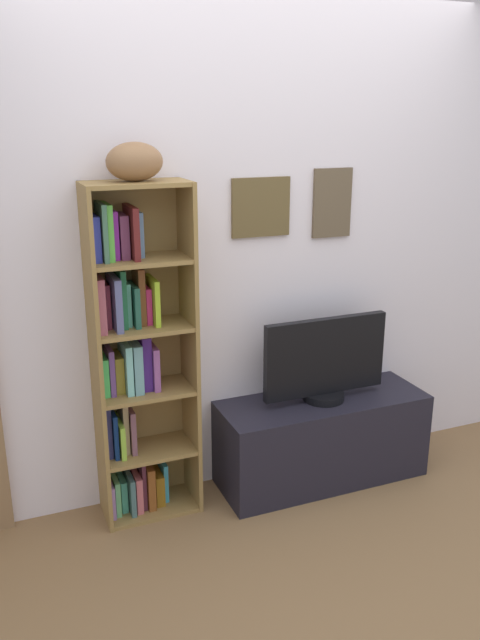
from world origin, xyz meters
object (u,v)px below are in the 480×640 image
at_px(bookshelf, 134,360).
at_px(tv_stand, 322,439).
at_px(football, 135,162).
at_px(television, 325,361).

xyz_separation_m(bookshelf, tv_stand, (1.00, -0.10, -0.57)).
bearing_deg(football, tv_stand, -4.24).
distance_m(tv_stand, television, 0.46).
bearing_deg(tv_stand, television, 90.00).
relative_size(bookshelf, television, 2.39).
relative_size(tv_stand, television, 1.64).
bearing_deg(television, bookshelf, 174.22).
distance_m(bookshelf, tv_stand, 1.15).
relative_size(bookshelf, tv_stand, 1.45).
bearing_deg(bookshelf, football, -36.06).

